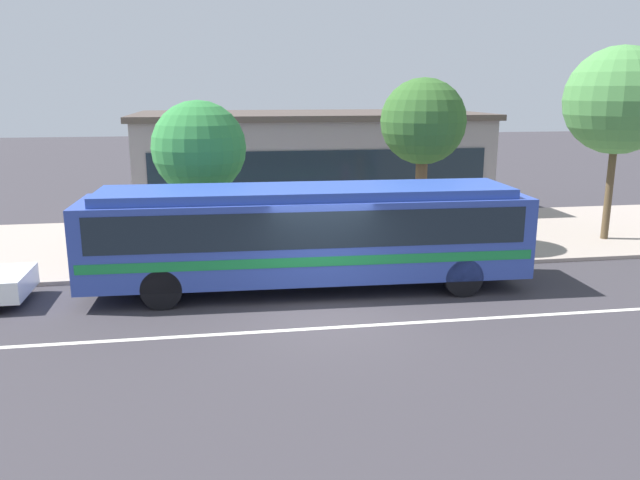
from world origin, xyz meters
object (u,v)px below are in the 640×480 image
Objects in this scene: street_tree_mid_block at (423,123)px; street_tree_far_end at (619,101)px; transit_bus at (308,231)px; pedestrian_waiting_near_sign at (415,223)px; bus_stop_sign at (408,211)px; street_tree_near_stop at (199,148)px.

street_tree_far_end is at bearing -0.47° from street_tree_mid_block.
pedestrian_waiting_near_sign is (3.78, 2.67, -0.47)m from transit_bus.
street_tree_far_end is at bearing 13.47° from bus_stop_sign.
pedestrian_waiting_near_sign is 8.15m from street_tree_far_end.
street_tree_near_stop is at bearing 164.32° from bus_stop_sign.
street_tree_mid_block is at bearing 40.69° from transit_bus.
transit_bus is 2.12× the size of street_tree_mid_block.
street_tree_near_stop reaches higher than pedestrian_waiting_near_sign.
street_tree_mid_block is (7.06, 0.21, 0.68)m from street_tree_near_stop.
street_tree_mid_block is 6.75m from street_tree_far_end.
street_tree_near_stop is (-6.06, 1.70, 1.79)m from bus_stop_sign.
transit_bus is 4.78× the size of bus_stop_sign.
bus_stop_sign is at bearing 28.36° from transit_bus.
street_tree_mid_block is 0.84× the size of street_tree_far_end.
transit_bus is 2.42× the size of street_tree_near_stop.
street_tree_far_end is (6.72, -0.06, 0.67)m from street_tree_mid_block.
street_tree_mid_block is at bearing 64.39° from pedestrian_waiting_near_sign.
bus_stop_sign is 3.28m from street_tree_mid_block.
bus_stop_sign is at bearing -120.19° from pedestrian_waiting_near_sign.
bus_stop_sign reaches higher than pedestrian_waiting_near_sign.
bus_stop_sign is 6.54m from street_tree_near_stop.
street_tree_near_stop reaches higher than bus_stop_sign.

